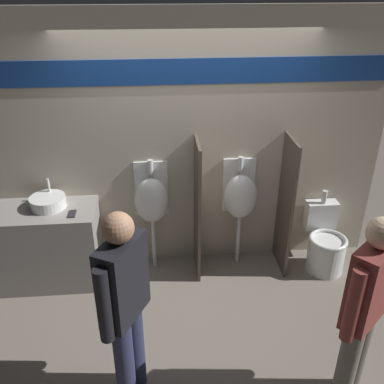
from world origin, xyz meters
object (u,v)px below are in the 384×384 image
object	(u,v)px
urinal_near_counter	(152,200)
person_with_lanyard	(364,307)
cell_phone	(72,214)
person_in_vest	(125,303)
urinal_far	(240,196)
toilet	(325,245)
sink_basin	(48,202)

from	to	relation	value
urinal_near_counter	person_with_lanyard	bearing A→B (deg)	-50.67
cell_phone	person_in_vest	size ratio (longest dim) A/B	0.09
urinal_far	person_with_lanyard	distance (m)	1.87
cell_phone	person_with_lanyard	world-z (taller)	person_with_lanyard
urinal_far	toilet	bearing A→B (deg)	-11.31
person_in_vest	person_with_lanyard	world-z (taller)	person_in_vest
cell_phone	urinal_near_counter	world-z (taller)	urinal_near_counter
cell_phone	urinal_near_counter	size ratio (longest dim) A/B	0.11
cell_phone	person_with_lanyard	bearing A→B (deg)	-34.34
urinal_near_counter	toilet	world-z (taller)	urinal_near_counter
sink_basin	urinal_near_counter	world-z (taller)	urinal_near_counter
urinal_near_counter	person_with_lanyard	xyz separation A→B (m)	(1.47, -1.79, 0.05)
sink_basin	person_with_lanyard	xyz separation A→B (m)	(2.50, -1.70, -0.03)
urinal_far	cell_phone	bearing A→B (deg)	-171.36
cell_phone	urinal_far	world-z (taller)	urinal_far
person_with_lanyard	toilet	bearing A→B (deg)	35.30
toilet	cell_phone	bearing A→B (deg)	-178.43
urinal_near_counter	urinal_far	size ratio (longest dim) A/B	1.00
cell_phone	toilet	size ratio (longest dim) A/B	0.17
sink_basin	urinal_far	size ratio (longest dim) A/B	0.28
sink_basin	urinal_far	xyz separation A→B (m)	(1.97, 0.09, -0.08)
urinal_far	person_in_vest	xyz separation A→B (m)	(-1.13, -1.61, 0.06)
sink_basin	person_in_vest	size ratio (longest dim) A/B	0.22
urinal_far	person_in_vest	size ratio (longest dim) A/B	0.77
cell_phone	urinal_far	size ratio (longest dim) A/B	0.11
toilet	person_in_vest	distance (m)	2.58
urinal_far	urinal_near_counter	bearing A→B (deg)	180.00
sink_basin	cell_phone	distance (m)	0.31
sink_basin	urinal_far	distance (m)	1.97
cell_phone	toilet	xyz separation A→B (m)	(2.65, 0.07, -0.58)
toilet	sink_basin	bearing A→B (deg)	178.10
sink_basin	person_in_vest	world-z (taller)	person_in_vest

